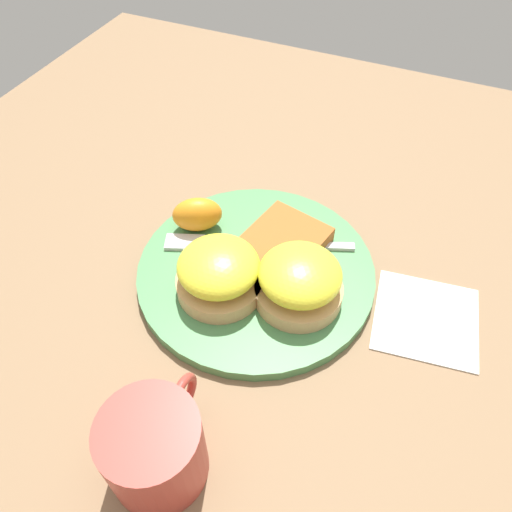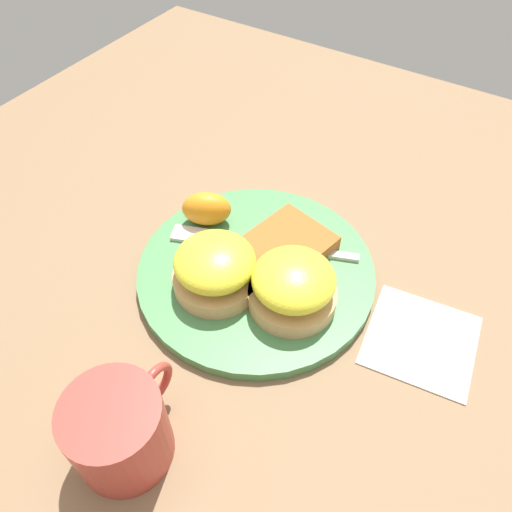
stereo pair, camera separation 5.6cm
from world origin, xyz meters
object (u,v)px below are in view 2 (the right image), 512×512
fork (251,243)px  hashbrown_patty (285,247)px  orange_wedge (207,209)px  cup (120,430)px  sandwich_benedict_left (215,268)px  sandwich_benedict_right (293,286)px

fork → hashbrown_patty: bearing=-78.0°
orange_wedge → cup: cup is taller
fork → cup: 0.26m
orange_wedge → cup: 0.28m
sandwich_benedict_left → cup: 0.19m
hashbrown_patty → orange_wedge: orange_wedge is taller
sandwich_benedict_right → orange_wedge: size_ratio=1.60×
sandwich_benedict_right → cup: (-0.21, 0.05, -0.00)m
sandwich_benedict_right → cup: cup is taller
hashbrown_patty → fork: (-0.01, 0.04, -0.01)m
hashbrown_patty → cup: cup is taller
sandwich_benedict_left → orange_wedge: sandwich_benedict_left is taller
fork → orange_wedge: bearing=87.1°
sandwich_benedict_right → cup: 0.22m
sandwich_benedict_left → sandwich_benedict_right: size_ratio=1.00×
hashbrown_patty → cup: (-0.27, 0.01, 0.02)m
sandwich_benedict_left → cup: size_ratio=0.85×
sandwich_benedict_left → orange_wedge: bearing=41.5°
hashbrown_patty → orange_wedge: (-0.01, 0.11, 0.01)m
sandwich_benedict_left → sandwich_benedict_right: same height
orange_wedge → fork: 0.07m
orange_wedge → fork: size_ratio=0.28×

